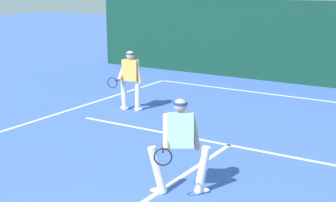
# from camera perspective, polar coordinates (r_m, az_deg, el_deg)

# --- Properties ---
(court_line_baseline_far) EXTENTS (10.16, 0.10, 0.01)m
(court_line_baseline_far) POSITION_cam_1_polar(r_m,az_deg,el_deg) (15.37, 15.51, 0.38)
(court_line_baseline_far) COLOR white
(court_line_baseline_far) RESTS_ON ground_plane
(court_line_service) EXTENTS (8.28, 0.10, 0.01)m
(court_line_service) POSITION_cam_1_polar(r_m,az_deg,el_deg) (10.62, 7.31, -5.25)
(court_line_service) COLOR white
(court_line_service) RESTS_ON ground_plane
(court_line_centre) EXTENTS (0.10, 6.40, 0.01)m
(court_line_centre) POSITION_cam_1_polar(r_m,az_deg,el_deg) (8.05, -2.36, -11.62)
(court_line_centre) COLOR white
(court_line_centre) RESTS_ON ground_plane
(player_near) EXTENTS (0.98, 1.08, 1.66)m
(player_near) POSITION_cam_1_polar(r_m,az_deg,el_deg) (7.91, 1.44, -4.96)
(player_near) COLOR silver
(player_near) RESTS_ON ground_plane
(player_far) EXTENTS (0.69, 0.91, 1.68)m
(player_far) POSITION_cam_1_polar(r_m,az_deg,el_deg) (13.24, -4.56, 2.80)
(player_far) COLOR silver
(player_far) RESTS_ON ground_plane
(back_fence_windscreen) EXTENTS (18.49, 0.12, 2.91)m
(back_fence_windscreen) POSITION_cam_1_polar(r_m,az_deg,el_deg) (17.08, 17.82, 6.50)
(back_fence_windscreen) COLOR #10392A
(back_fence_windscreen) RESTS_ON ground_plane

